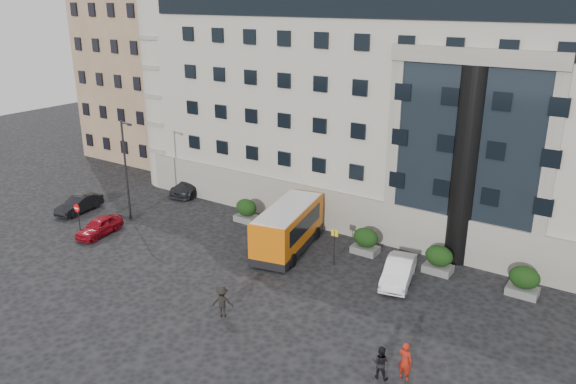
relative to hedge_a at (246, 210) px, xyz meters
The scene contains 23 objects.
ground 8.81m from the hedge_a, 62.85° to the right, with size 120.00×120.00×0.00m, color black.
civic_building 19.15m from the hedge_a, 54.85° to the left, with size 44.00×24.00×18.00m, color #A7A194.
entrance_column 17.13m from the hedge_a, ahead, with size 1.80×1.80×13.00m, color black.
apartment_near 25.12m from the hedge_a, 148.62° to the left, with size 14.00×14.00×20.00m, color #86684E.
apartment_far 39.27m from the hedge_a, 127.29° to the left, with size 13.00×13.00×22.00m, color #7E6649.
hedge_a is the anchor object (origin of this frame).
hedge_b 5.20m from the hedge_a, ahead, with size 1.80×1.26×1.84m.
hedge_c 10.40m from the hedge_a, ahead, with size 1.80×1.26×1.84m.
hedge_d 15.60m from the hedge_a, ahead, with size 1.80×1.26×1.84m.
hedge_e 20.80m from the hedge_a, ahead, with size 1.80×1.26×1.84m.
street_lamp 9.89m from the hedge_a, 148.84° to the right, with size 1.16×0.18×8.00m.
bus_stop_sign 9.94m from the hedge_a, 16.42° to the right, with size 0.50×0.08×2.52m.
no_entry_sign 12.64m from the hedge_a, 135.52° to the right, with size 0.64×0.16×2.32m.
minibus 6.17m from the hedge_a, 23.68° to the right, with size 4.13×7.94×3.16m.
red_truck 12.76m from the hedge_a, 128.87° to the left, with size 2.29×4.77×2.56m.
parked_car_a 11.10m from the hedge_a, 132.51° to the right, with size 1.58×3.92×1.34m, color maroon.
parked_car_b 14.08m from the hedge_a, 154.49° to the right, with size 1.46×4.17×1.38m, color black.
parked_car_c 8.74m from the hedge_a, 160.92° to the left, with size 2.22×5.46×1.58m, color black.
parked_car_d 15.08m from the hedge_a, 149.56° to the left, with size 2.43×5.28×1.47m, color black.
white_taxi 14.25m from the hedge_a, 10.69° to the right, with size 1.59×4.57×1.51m, color white.
pedestrian_a 21.21m from the hedge_a, 31.95° to the right, with size 0.71×0.46×1.94m, color #A21E10.
pedestrian_b 20.70m from the hedge_a, 34.67° to the right, with size 0.81×0.63×1.67m, color black.
pedestrian_c 13.92m from the hedge_a, 57.58° to the right, with size 1.16×0.67×1.80m, color black.
Camera 1 is at (21.67, -24.57, 16.91)m, focal length 35.00 mm.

